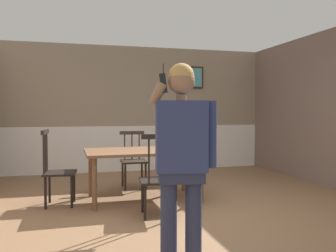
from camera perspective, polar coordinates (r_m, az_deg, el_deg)
ground_plane at (r=4.79m, az=2.53°, el=-13.88°), size 7.84×7.84×0.00m
room_back_partition at (r=8.07m, az=-5.10°, el=2.36°), size 6.00×0.17×2.77m
dining_table at (r=5.41m, az=-3.86°, el=-4.68°), size 1.74×1.05×0.76m
chair_near_window at (r=5.33m, az=-17.29°, el=-6.78°), size 0.48×0.48×1.08m
chair_by_doorway at (r=6.32m, az=-5.53°, el=-5.42°), size 0.44×0.44×0.98m
chair_at_table_head at (r=4.57m, az=-1.57°, el=-8.32°), size 0.50×0.50×1.06m
person_figure at (r=2.99m, az=2.26°, el=-3.96°), size 0.58×0.30×1.74m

